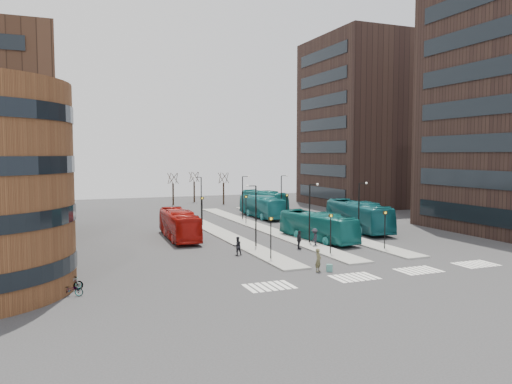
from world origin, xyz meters
name	(u,v)px	position (x,y,z in m)	size (l,w,h in m)	color
ground	(399,289)	(0.00, 0.00, 0.00)	(160.00, 160.00, 0.00)	#292A2C
island_left	(215,230)	(-4.00, 30.00, 0.07)	(2.50, 45.00, 0.15)	gray
island_mid	(260,227)	(2.00, 30.00, 0.07)	(2.50, 45.00, 0.15)	gray
island_right	(303,225)	(8.00, 30.00, 0.07)	(2.50, 45.00, 0.15)	gray
suitcase	(329,268)	(-1.84, 6.29, 0.29)	(0.47, 0.37, 0.58)	#1C299A
red_bus	(179,224)	(-9.32, 25.89, 1.58)	(2.66, 11.35, 3.16)	#A1110C
teal_bus_a	(318,226)	(4.23, 19.22, 1.53)	(2.57, 10.97, 3.06)	#146563
teal_bus_b	(262,206)	(6.21, 39.65, 1.61)	(2.71, 11.59, 3.23)	#166B72
teal_bus_c	(358,216)	(12.30, 23.68, 1.78)	(3.00, 12.81, 3.57)	#12525A
teal_bus_d	(264,200)	(10.90, 49.93, 1.57)	(2.64, 11.28, 3.14)	#156969
traveller	(318,260)	(-2.66, 6.61, 0.92)	(0.67, 0.44, 1.85)	brown
commuter_a	(237,246)	(-6.43, 15.04, 0.86)	(0.84, 0.65, 1.72)	black
commuter_b	(299,240)	(0.19, 15.59, 0.91)	(1.07, 0.45, 1.83)	black
commuter_c	(315,238)	(2.21, 16.15, 0.92)	(1.19, 0.69, 1.85)	black
bicycle_near	(71,290)	(-21.00, 6.63, 0.43)	(0.57, 1.62, 0.85)	gray
bicycle_mid	(70,284)	(-21.00, 7.85, 0.51)	(0.48, 1.70, 1.02)	gray
bicycle_far	(70,284)	(-21.00, 8.24, 0.42)	(0.56, 1.61, 0.85)	gray
crosswalk_stripes	(385,274)	(1.75, 4.00, 0.01)	(22.35, 2.40, 0.01)	silver
tower_far	(370,123)	(31.98, 50.00, 15.00)	(20.12, 20.00, 30.00)	black
sign_poles	(281,215)	(1.60, 23.00, 2.41)	(12.45, 22.12, 3.65)	black
lamp_posts	(271,201)	(2.64, 28.00, 3.58)	(14.04, 20.24, 6.12)	black
bare_trees	(197,189)	(2.67, 62.67, 2.72)	(10.97, 8.14, 5.90)	black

